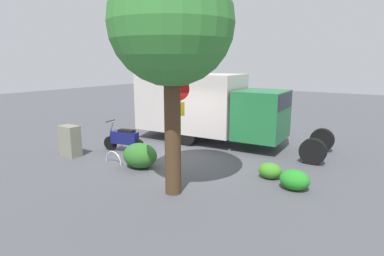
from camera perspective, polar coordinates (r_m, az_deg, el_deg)
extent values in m
plane|color=#494A50|center=(11.53, -2.37, -5.72)|extent=(60.00, 60.00, 0.00)
cylinder|color=black|center=(13.44, -0.92, -1.19)|extent=(0.91, 0.29, 0.90)
cylinder|color=black|center=(15.05, 2.85, 0.20)|extent=(0.91, 0.29, 0.90)
cylinder|color=black|center=(11.71, 20.68, -3.92)|extent=(0.91, 0.29, 0.90)
cylinder|color=black|center=(13.53, 22.11, -1.98)|extent=(0.91, 0.29, 0.90)
cube|color=beige|center=(14.23, -0.32, 4.62)|extent=(4.64, 2.42, 2.49)
cube|color=#216E3A|center=(12.92, 12.25, 2.31)|extent=(1.90, 2.19, 1.90)
cube|color=black|center=(12.84, 12.36, 4.95)|extent=(1.91, 2.03, 0.60)
cylinder|color=black|center=(13.14, -14.28, -2.62)|extent=(0.57, 0.21, 0.56)
cylinder|color=black|center=(12.46, -9.62, -3.20)|extent=(0.57, 0.21, 0.56)
cube|color=navy|center=(12.69, -11.88, -1.71)|extent=(1.14, 0.53, 0.48)
cube|color=black|center=(12.58, -11.55, -0.55)|extent=(0.68, 0.40, 0.12)
cylinder|color=slate|center=(12.99, -14.22, -0.29)|extent=(0.29, 0.12, 0.69)
cylinder|color=black|center=(12.92, -14.30, 1.22)|extent=(0.15, 0.55, 0.04)
cylinder|color=#9E9EA3|center=(10.22, -2.47, 0.17)|extent=(0.08, 0.08, 2.82)
cylinder|color=red|center=(10.03, -2.60, 6.98)|extent=(0.71, 0.32, 0.76)
cube|color=yellow|center=(10.11, -2.57, 3.36)|extent=(0.33, 0.33, 0.44)
cylinder|color=#47301E|center=(8.29, -3.46, -0.87)|extent=(0.42, 0.42, 3.30)
sphere|color=#337931|center=(8.15, -3.71, 18.20)|extent=(3.08, 3.08, 3.08)
cube|color=gray|center=(12.70, -20.86, -2.17)|extent=(0.75, 0.47, 1.15)
torus|color=#B7B7BC|center=(11.54, -13.75, -6.04)|extent=(0.85, 0.13, 0.85)
ellipsoid|color=#2A6323|center=(10.77, -9.22, -4.85)|extent=(1.21, 0.99, 0.82)
ellipsoid|color=#3B8422|center=(10.00, 13.72, -7.38)|extent=(0.70, 0.57, 0.48)
ellipsoid|color=#238623|center=(9.33, 17.79, -8.75)|extent=(0.82, 0.67, 0.56)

